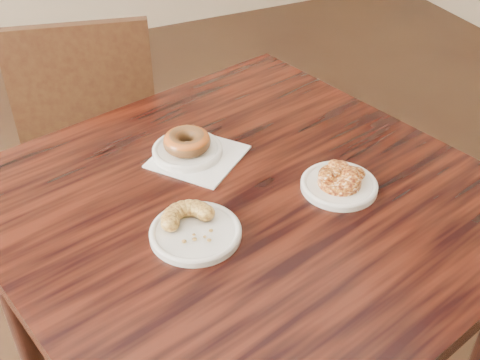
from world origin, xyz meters
name	(u,v)px	position (x,y,z in m)	size (l,w,h in m)	color
cafe_table	(246,321)	(0.05, -0.12, 0.38)	(0.94, 0.94, 0.75)	black
chair_far	(95,137)	(-0.10, 0.70, 0.45)	(0.42, 0.42, 0.90)	black
napkin	(198,156)	(0.01, 0.05, 0.75)	(0.17, 0.17, 0.00)	white
plate_donut	(187,151)	(0.00, 0.07, 0.76)	(0.15, 0.15, 0.01)	white
plate_cruller	(196,233)	(-0.08, -0.18, 0.76)	(0.17, 0.17, 0.01)	silver
plate_fritter	(339,186)	(0.23, -0.17, 0.76)	(0.16, 0.16, 0.01)	white
glazed_donut	(187,141)	(0.00, 0.07, 0.78)	(0.10, 0.10, 0.04)	#923B15
apple_fritter	(340,178)	(0.23, -0.17, 0.78)	(0.13, 0.13, 0.03)	#3F1106
cruller_fragment	(195,224)	(-0.08, -0.18, 0.78)	(0.12, 0.12, 0.03)	brown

